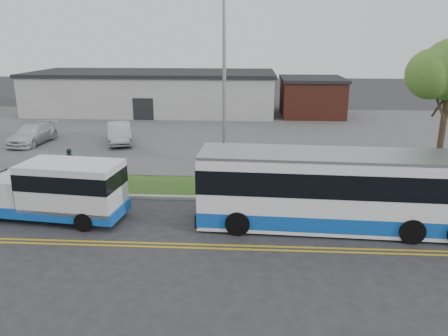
# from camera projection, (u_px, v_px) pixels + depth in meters

# --- Properties ---
(ground) EXTENTS (140.00, 140.00, 0.00)m
(ground) POSITION_uv_depth(u_px,v_px,m) (158.00, 207.00, 20.86)
(ground) COLOR #28282B
(ground) RESTS_ON ground
(lane_line_north) EXTENTS (70.00, 0.12, 0.01)m
(lane_line_north) POSITION_uv_depth(u_px,v_px,m) (138.00, 243.00, 17.18)
(lane_line_north) COLOR gold
(lane_line_north) RESTS_ON ground
(lane_line_south) EXTENTS (70.00, 0.12, 0.01)m
(lane_line_south) POSITION_uv_depth(u_px,v_px,m) (136.00, 246.00, 16.89)
(lane_line_south) COLOR gold
(lane_line_south) RESTS_ON ground
(curb) EXTENTS (80.00, 0.30, 0.15)m
(curb) POSITION_uv_depth(u_px,v_px,m) (163.00, 197.00, 21.89)
(curb) COLOR #9E9B93
(curb) RESTS_ON ground
(verge) EXTENTS (80.00, 3.30, 0.10)m
(verge) POSITION_uv_depth(u_px,v_px,m) (169.00, 186.00, 23.62)
(verge) COLOR #29521B
(verge) RESTS_ON ground
(parking_lot) EXTENTS (80.00, 25.00, 0.10)m
(parking_lot) POSITION_uv_depth(u_px,v_px,m) (199.00, 132.00, 37.10)
(parking_lot) COLOR #4C4C4F
(parking_lot) RESTS_ON ground
(commercial_building) EXTENTS (25.40, 10.40, 4.35)m
(commercial_building) POSITION_uv_depth(u_px,v_px,m) (154.00, 92.00, 46.40)
(commercial_building) COLOR #9E9E99
(commercial_building) RESTS_ON ground
(brick_wing) EXTENTS (6.30, 7.30, 3.90)m
(brick_wing) POSITION_uv_depth(u_px,v_px,m) (311.00, 97.00, 44.53)
(brick_wing) COLOR brown
(brick_wing) RESTS_ON ground
(streetlight_near) EXTENTS (0.35, 1.53, 9.50)m
(streetlight_near) POSITION_uv_depth(u_px,v_px,m) (224.00, 90.00, 21.79)
(streetlight_near) COLOR gray
(streetlight_near) RESTS_ON verge
(shuttle_bus) EXTENTS (7.02, 2.97, 2.62)m
(shuttle_bus) POSITION_uv_depth(u_px,v_px,m) (59.00, 189.00, 19.10)
(shuttle_bus) COLOR #104EB3
(shuttle_bus) RESTS_ON ground
(transit_bus) EXTENTS (11.79, 3.29, 3.24)m
(transit_bus) POSITION_uv_depth(u_px,v_px,m) (338.00, 190.00, 18.19)
(transit_bus) COLOR white
(transit_bus) RESTS_ON ground
(pedestrian) EXTENTS (0.62, 0.41, 1.67)m
(pedestrian) POSITION_uv_depth(u_px,v_px,m) (70.00, 163.00, 24.76)
(pedestrian) COLOR black
(pedestrian) RESTS_ON verge
(parked_car_a) EXTENTS (3.05, 5.02, 1.56)m
(parked_car_a) POSITION_uv_depth(u_px,v_px,m) (119.00, 133.00, 32.88)
(parked_car_a) COLOR #A4A5AB
(parked_car_a) RESTS_ON parking_lot
(parked_car_b) EXTENTS (2.33, 5.05, 1.43)m
(parked_car_b) POSITION_uv_depth(u_px,v_px,m) (32.00, 134.00, 32.73)
(parked_car_b) COLOR silver
(parked_car_b) RESTS_ON parking_lot
(grocery_bag_left) EXTENTS (0.32, 0.32, 0.32)m
(grocery_bag_left) POSITION_uv_depth(u_px,v_px,m) (64.00, 175.00, 24.74)
(grocery_bag_left) COLOR white
(grocery_bag_left) RESTS_ON verge
(grocery_bag_right) EXTENTS (0.32, 0.32, 0.32)m
(grocery_bag_right) POSITION_uv_depth(u_px,v_px,m) (78.00, 173.00, 25.18)
(grocery_bag_right) COLOR white
(grocery_bag_right) RESTS_ON verge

